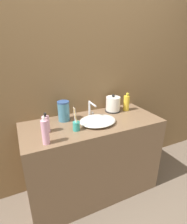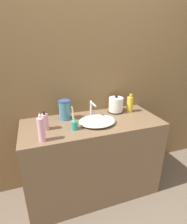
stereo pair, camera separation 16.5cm
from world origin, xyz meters
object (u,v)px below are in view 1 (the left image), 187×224
shampoo_bottle (45,132)px  water_pitcher (64,111)px  lotion_bottle (46,124)px  toothbrush_cup (76,125)px  faucet (91,108)px  mouthwash_bottle (126,103)px  electric_kettle (113,105)px

shampoo_bottle → water_pitcher: 0.43m
lotion_bottle → water_pitcher: size_ratio=0.91×
toothbrush_cup → lotion_bottle: 0.26m
water_pitcher → faucet: bearing=-6.3°
mouthwash_bottle → water_pitcher: (-0.71, 0.03, 0.01)m
toothbrush_cup → mouthwash_bottle: 0.70m
faucet → electric_kettle: size_ratio=0.85×
water_pitcher → toothbrush_cup: bearing=-81.3°
electric_kettle → shampoo_bottle: (-0.80, -0.36, 0.02)m
shampoo_bottle → water_pitcher: shampoo_bottle is taller
water_pitcher → lotion_bottle: bearing=-140.7°
mouthwash_bottle → water_pitcher: 0.71m
lotion_bottle → shampoo_bottle: size_ratio=0.75×
mouthwash_bottle → faucet: bearing=179.9°
toothbrush_cup → water_pitcher: 0.26m
faucet → toothbrush_cup: size_ratio=0.77×
mouthwash_bottle → water_pitcher: size_ratio=1.04×
faucet → lotion_bottle: lotion_bottle is taller
faucet → shampoo_bottle: (-0.52, -0.32, 0.00)m
shampoo_bottle → mouthwash_bottle: (0.95, 0.32, -0.01)m
lotion_bottle → mouthwash_bottle: (0.91, 0.13, 0.01)m
faucet → shampoo_bottle: 0.61m
toothbrush_cup → shampoo_bottle: bearing=-159.5°
faucet → electric_kettle: 0.29m
lotion_bottle → water_pitcher: water_pitcher is taller
shampoo_bottle → water_pitcher: (0.24, 0.35, -0.00)m
toothbrush_cup → mouthwash_bottle: toothbrush_cup is taller
faucet → toothbrush_cup: toothbrush_cup is taller
shampoo_bottle → mouthwash_bottle: 1.00m
toothbrush_cup → mouthwash_bottle: size_ratio=1.05×
lotion_bottle → shampoo_bottle: bearing=-101.7°
toothbrush_cup → shampoo_bottle: 0.30m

